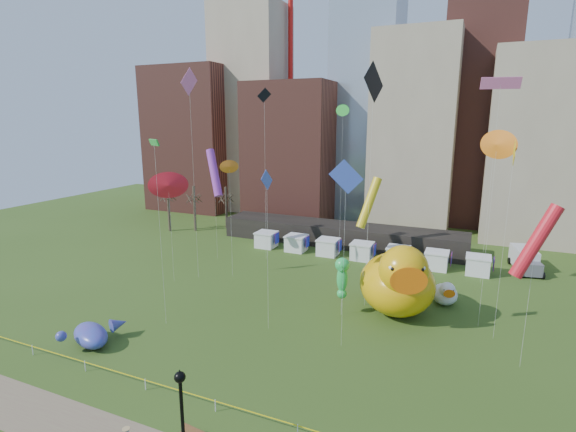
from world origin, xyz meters
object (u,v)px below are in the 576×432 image
at_px(seahorse_green, 342,275).
at_px(box_truck, 525,259).
at_px(small_duck, 445,293).
at_px(whale_inflatable, 93,334).
at_px(seahorse_purple, 371,274).
at_px(big_duck, 398,281).
at_px(lamppost, 182,408).

relative_size(seahorse_green, box_truck, 0.88).
height_order(seahorse_green, box_truck, seahorse_green).
height_order(small_duck, box_truck, small_duck).
bearing_deg(whale_inflatable, seahorse_green, 62.94).
distance_m(seahorse_purple, box_truck, 24.55).
height_order(big_duck, seahorse_green, big_duck).
height_order(whale_inflatable, lamppost, lamppost).
bearing_deg(box_truck, seahorse_green, -140.25).
xyz_separation_m(big_duck, lamppost, (-7.68, -24.61, 0.09)).
bearing_deg(whale_inflatable, seahorse_purple, 67.26).
xyz_separation_m(big_duck, seahorse_green, (-5.13, -2.31, 0.68)).
bearing_deg(seahorse_green, whale_inflatable, -147.16).
xyz_separation_m(small_duck, seahorse_green, (-9.39, -6.81, 3.02)).
xyz_separation_m(big_duck, seahorse_purple, (-3.19, 1.82, -0.37)).
bearing_deg(lamppost, seahorse_purple, 80.36).
relative_size(lamppost, box_truck, 0.88).
height_order(big_duck, seahorse_purple, big_duck).
distance_m(big_duck, box_truck, 24.11).
bearing_deg(seahorse_green, big_duck, 19.16).
xyz_separation_m(whale_inflatable, lamppost, (15.76, -8.02, 2.78)).
height_order(big_duck, small_duck, big_duck).
bearing_deg(small_duck, box_truck, 44.65).
height_order(lamppost, box_truck, lamppost).
distance_m(small_duck, seahorse_green, 11.98).
bearing_deg(box_truck, big_duck, -134.17).
height_order(seahorse_purple, lamppost, lamppost).
bearing_deg(seahorse_purple, big_duck, -22.77).
relative_size(small_duck, seahorse_green, 0.65).
bearing_deg(big_duck, whale_inflatable, -164.05).
distance_m(big_duck, seahorse_green, 5.67).
height_order(small_duck, seahorse_green, seahorse_green).
relative_size(big_duck, whale_inflatable, 1.97).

